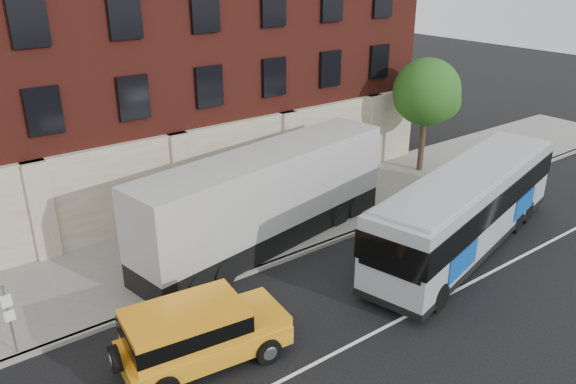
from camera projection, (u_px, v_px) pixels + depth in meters
ground at (362, 353)px, 17.31m from camera, size 120.00×120.00×0.00m
sidewalk at (215, 241)px, 23.92m from camera, size 60.00×6.00×0.15m
kerb at (254, 270)px, 21.71m from camera, size 60.00×0.25×0.15m
lane_line at (351, 345)px, 17.68m from camera, size 60.00×0.12×0.01m
building at (123, 39)px, 26.84m from camera, size 30.00×12.10×15.00m
sign_pole at (9, 317)px, 16.59m from camera, size 0.30×0.20×2.50m
street_tree at (427, 95)px, 30.08m from camera, size 3.60×3.60×6.20m
city_bus at (468, 206)px, 22.82m from camera, size 12.89×5.63×3.46m
yellow_suv at (196, 332)px, 16.45m from camera, size 5.33×2.75×2.00m
shipping_container at (267, 200)px, 23.10m from camera, size 12.46×4.57×4.07m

